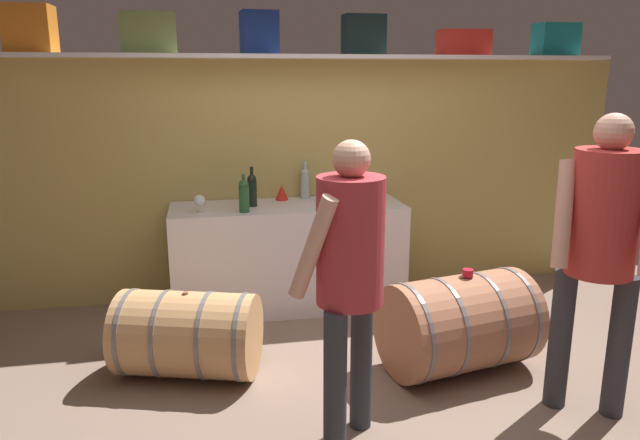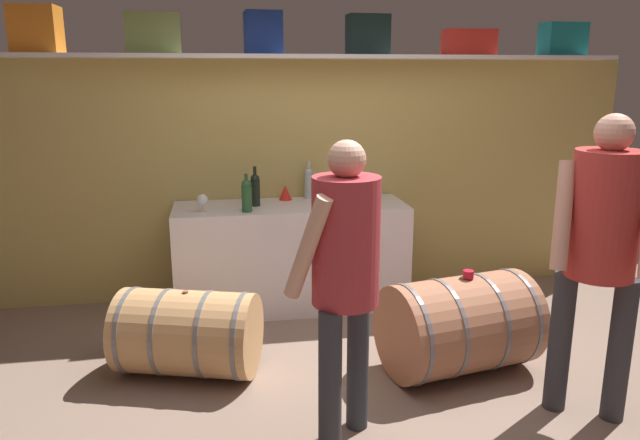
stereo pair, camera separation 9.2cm
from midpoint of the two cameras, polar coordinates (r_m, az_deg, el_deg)
ground_plane at (r=4.07m, az=3.84°, el=-14.01°), size 6.70×7.27×0.02m
back_wall_panel at (r=5.18m, az=0.06°, el=3.95°), size 5.50×0.10×2.00m
high_shelf_board at (r=4.95m, az=0.37°, el=15.34°), size 5.06×0.40×0.03m
toolcase_orange at (r=5.04m, az=-24.99°, el=16.18°), size 0.33×0.29×0.34m
toolcase_olive at (r=4.90m, az=-15.13°, el=16.83°), size 0.42×0.25×0.30m
toolcase_navy at (r=4.90m, az=-4.91°, el=17.39°), size 0.29×0.26×0.33m
toolcase_black at (r=5.05m, az=5.13°, el=17.22°), size 0.34×0.19×0.31m
toolcase_red at (r=5.33m, az=14.53°, el=16.11°), size 0.43×0.24×0.21m
toolcase_teal at (r=5.72m, az=22.61°, el=15.65°), size 0.37×0.22×0.27m
work_cabinet at (r=4.92m, az=-2.23°, el=-3.45°), size 1.87×0.62×0.86m
wine_bottle_dark at (r=4.76m, az=-5.66°, el=2.97°), size 0.07×0.07×0.32m
wine_bottle_clear at (r=5.04m, az=-0.56°, el=3.64°), size 0.08×0.08×0.32m
wine_bottle_green at (r=4.56m, az=-6.45°, el=2.41°), size 0.08×0.08×0.29m
wine_glass at (r=4.61m, az=-10.61°, el=1.86°), size 0.09×0.09×0.14m
red_funnel at (r=4.99m, az=-2.80°, el=2.65°), size 0.11×0.11×0.12m
wine_barrel_near at (r=4.01m, az=13.80°, el=-9.69°), size 1.04×0.80×0.64m
wine_barrel_far at (r=3.96m, az=-11.86°, el=-10.50°), size 0.99×0.78×0.56m
tasting_cup at (r=3.91m, az=14.65°, el=-5.03°), size 0.07×0.07×0.05m
winemaker_pouring at (r=3.53m, az=26.03°, el=-1.55°), size 0.56×0.51×1.70m
visitor_tasting at (r=2.96m, az=3.25°, el=-4.21°), size 0.50×0.52×1.59m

